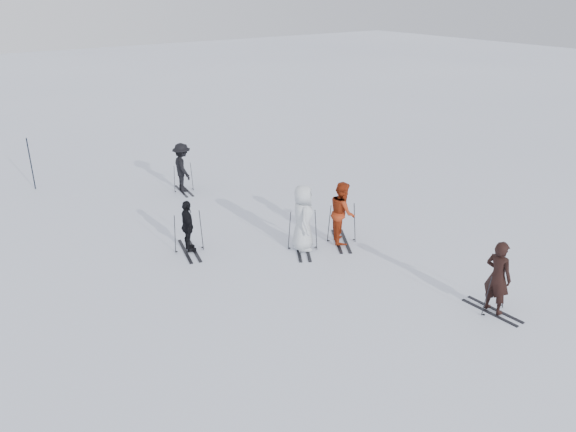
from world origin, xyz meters
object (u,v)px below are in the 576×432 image
object	(u,v)px
skier_red	(342,213)
skier_uphill_left	(188,227)
skier_grey	(303,219)
piste_marker	(31,164)
skier_uphill_far	(182,168)
skier_near_dark	(497,278)

from	to	relation	value
skier_red	skier_uphill_left	world-z (taller)	skier_red
skier_red	skier_grey	world-z (taller)	skier_grey
skier_uphill_left	piste_marker	size ratio (longest dim) A/B	0.77
skier_red	skier_uphill_far	distance (m)	7.27
skier_grey	skier_uphill_far	world-z (taller)	skier_grey
skier_red	piste_marker	size ratio (longest dim) A/B	0.94
piste_marker	skier_red	bearing A→B (deg)	-57.89
skier_uphill_far	piste_marker	distance (m)	5.85
skier_grey	skier_uphill_far	xyz separation A→B (m)	(-0.69, 6.74, -0.08)
skier_red	skier_uphill_far	world-z (taller)	skier_red
skier_grey	skier_uphill_far	size ratio (longest dim) A/B	1.08
skier_near_dark	skier_uphill_left	bearing A→B (deg)	29.48
piste_marker	skier_near_dark	bearing A→B (deg)	-65.88
skier_grey	piste_marker	world-z (taller)	piste_marker
skier_near_dark	skier_uphill_left	distance (m)	8.63
skier_uphill_far	piste_marker	xyz separation A→B (m)	(-4.63, 3.57, 0.09)
skier_grey	skier_uphill_left	xyz separation A→B (m)	(-2.84, 1.86, -0.22)
skier_near_dark	skier_grey	size ratio (longest dim) A/B	0.92
skier_grey	skier_uphill_left	distance (m)	3.40
skier_uphill_left	skier_uphill_far	xyz separation A→B (m)	(2.15, 4.88, 0.14)
skier_near_dark	skier_grey	world-z (taller)	skier_grey
skier_near_dark	skier_red	bearing A→B (deg)	2.17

